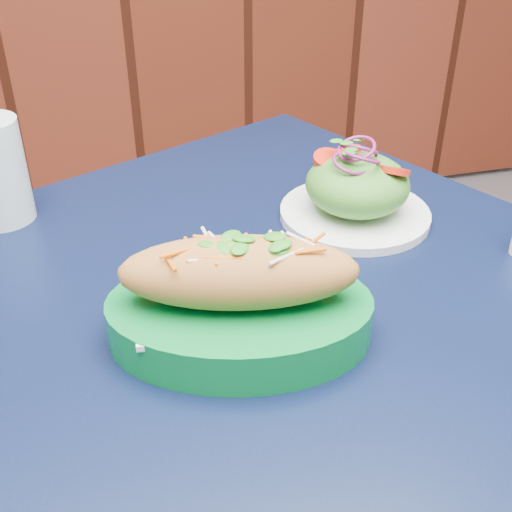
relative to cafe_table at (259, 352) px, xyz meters
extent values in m
cube|color=black|center=(0.00, 0.00, 0.07)|extent=(1.06, 1.06, 0.03)
cylinder|color=black|center=(0.16, 0.44, -0.30)|extent=(0.04, 0.04, 0.72)
cube|color=white|center=(-0.04, -0.07, 0.13)|extent=(0.21, 0.13, 0.01)
ellipsoid|color=#BC783B|center=(-0.04, -0.07, 0.17)|extent=(0.24, 0.13, 0.07)
cylinder|color=white|center=(0.17, 0.13, 0.09)|extent=(0.20, 0.20, 0.01)
ellipsoid|color=#4C992D|center=(0.17, 0.13, 0.14)|extent=(0.13, 0.13, 0.07)
cylinder|color=red|center=(0.20, 0.10, 0.17)|extent=(0.04, 0.04, 0.01)
cylinder|color=red|center=(0.13, 0.15, 0.17)|extent=(0.04, 0.04, 0.01)
cylinder|color=red|center=(0.17, 0.17, 0.17)|extent=(0.04, 0.04, 0.01)
torus|color=#841C5F|center=(0.17, 0.13, 0.18)|extent=(0.05, 0.05, 0.00)
torus|color=#841C5F|center=(0.17, 0.13, 0.18)|extent=(0.05, 0.05, 0.00)
torus|color=#841C5F|center=(0.17, 0.13, 0.19)|extent=(0.05, 0.05, 0.00)
torus|color=#841C5F|center=(0.17, 0.13, 0.19)|extent=(0.05, 0.05, 0.00)
camera|label=1|loc=(-0.15, -0.55, 0.50)|focal=45.00mm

